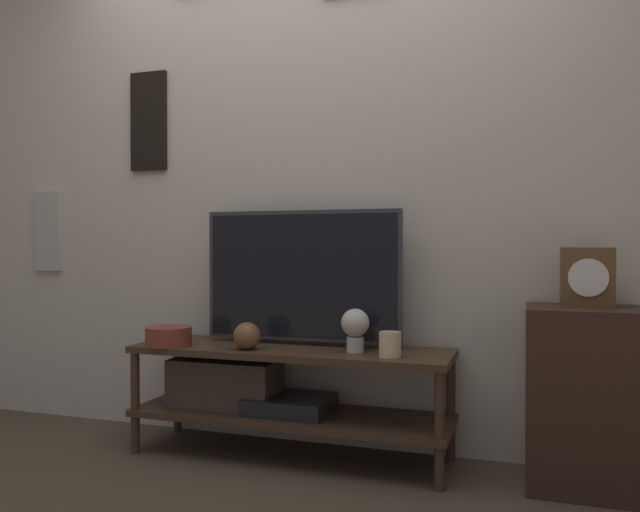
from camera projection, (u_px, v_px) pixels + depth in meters
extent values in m
plane|color=#4C3D2D|center=(268.00, 476.00, 2.53)|extent=(12.00, 12.00, 0.00)
cube|color=beige|center=(310.00, 160.00, 2.99)|extent=(6.40, 0.06, 2.70)
cube|color=black|center=(149.00, 121.00, 3.23)|extent=(0.21, 0.02, 0.51)
cube|color=beige|center=(148.00, 121.00, 3.22)|extent=(0.17, 0.01, 0.47)
cube|color=#B7B2A8|center=(48.00, 231.00, 3.44)|extent=(0.17, 0.02, 0.44)
cube|color=#2D2D33|center=(47.00, 231.00, 3.44)|extent=(0.13, 0.01, 0.40)
cube|color=#422D1E|center=(290.00, 351.00, 2.76)|extent=(1.42, 0.42, 0.03)
cube|color=#422D1E|center=(290.00, 415.00, 2.76)|extent=(1.42, 0.42, 0.03)
cylinder|color=#422D1E|center=(135.00, 399.00, 2.81)|extent=(0.04, 0.04, 0.49)
cylinder|color=#422D1E|center=(440.00, 427.00, 2.38)|extent=(0.04, 0.04, 0.49)
cylinder|color=#422D1E|center=(177.00, 383.00, 3.15)|extent=(0.04, 0.04, 0.49)
cylinder|color=#422D1E|center=(451.00, 405.00, 2.71)|extent=(0.04, 0.04, 0.49)
cube|color=black|center=(290.00, 404.00, 2.76)|extent=(0.36, 0.29, 0.07)
cube|color=#47382D|center=(225.00, 383.00, 2.86)|extent=(0.50, 0.23, 0.22)
cylinder|color=#333338|center=(251.00, 340.00, 2.92)|extent=(0.05, 0.05, 0.02)
cylinder|color=#333338|center=(356.00, 345.00, 2.76)|extent=(0.05, 0.05, 0.02)
cube|color=#333338|center=(302.00, 275.00, 2.84)|extent=(0.93, 0.04, 0.59)
cube|color=black|center=(301.00, 276.00, 2.82)|extent=(0.89, 0.01, 0.56)
cylinder|color=brown|center=(169.00, 336.00, 2.82)|extent=(0.21, 0.21, 0.08)
sphere|color=brown|center=(247.00, 336.00, 2.71)|extent=(0.12, 0.12, 0.12)
cylinder|color=beige|center=(390.00, 344.00, 2.52)|extent=(0.09, 0.09, 0.10)
cylinder|color=beige|center=(355.00, 344.00, 2.64)|extent=(0.07, 0.07, 0.06)
sphere|color=beige|center=(355.00, 323.00, 2.64)|extent=(0.12, 0.12, 0.12)
cube|color=#382319|center=(584.00, 398.00, 2.40)|extent=(0.43, 0.36, 0.70)
cube|color=brown|center=(587.00, 277.00, 2.43)|extent=(0.19, 0.10, 0.23)
cylinder|color=white|center=(588.00, 278.00, 2.38)|extent=(0.15, 0.01, 0.15)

